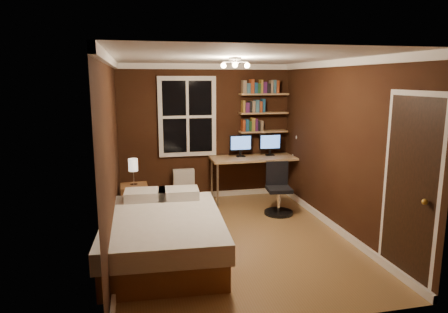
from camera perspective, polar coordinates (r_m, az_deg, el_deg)
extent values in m
plane|color=olive|center=(5.79, 1.23, -11.59)|extent=(4.20, 4.20, 0.00)
cube|color=black|center=(7.47, -2.59, 3.48)|extent=(3.20, 0.04, 2.50)
cube|color=black|center=(5.29, -15.78, -0.03)|extent=(0.04, 4.20, 2.50)
cube|color=black|center=(6.02, 16.24, 1.24)|extent=(0.04, 4.20, 2.50)
cube|color=white|center=(5.36, 1.35, 13.94)|extent=(3.20, 4.20, 0.02)
cube|color=white|center=(7.35, -5.26, 5.68)|extent=(1.06, 0.06, 1.46)
sphere|color=gold|center=(4.55, 26.76, -5.81)|extent=(0.06, 0.06, 0.06)
cube|color=tan|center=(7.62, 5.62, 3.58)|extent=(0.92, 0.22, 0.03)
cube|color=tan|center=(7.58, 5.67, 6.21)|extent=(0.92, 0.22, 0.03)
cube|color=tan|center=(7.56, 5.72, 8.85)|extent=(0.92, 0.22, 0.03)
cube|color=brown|center=(5.21, -8.62, -12.53)|extent=(1.48, 2.03, 0.31)
cube|color=silver|center=(5.10, -8.70, -9.71)|extent=(1.56, 2.09, 0.23)
cube|color=silver|center=(5.78, -11.20, -5.39)|extent=(0.59, 0.42, 0.14)
cube|color=silver|center=(5.78, -6.52, -5.25)|extent=(0.59, 0.42, 0.14)
cube|color=brown|center=(6.73, -12.65, -6.20)|extent=(0.44, 0.44, 0.53)
cube|color=silver|center=(7.49, -5.75, -4.02)|extent=(0.39, 0.14, 0.58)
cube|color=tan|center=(7.42, 4.63, -0.21)|extent=(1.70, 0.64, 0.04)
cylinder|color=beige|center=(7.06, -0.90, -4.13)|extent=(0.04, 0.04, 0.77)
cylinder|color=beige|center=(7.53, 10.98, -3.37)|extent=(0.04, 0.04, 0.77)
cylinder|color=beige|center=(7.59, -1.76, -3.06)|extent=(0.04, 0.04, 0.77)
cylinder|color=beige|center=(8.03, 9.40, -2.42)|extent=(0.04, 0.04, 0.77)
cylinder|color=black|center=(6.82, 7.79, -7.94)|extent=(0.48, 0.48, 0.05)
cylinder|color=silver|center=(6.76, 7.83, -6.34)|extent=(0.05, 0.05, 0.35)
cube|color=black|center=(6.70, 7.88, -4.67)|extent=(0.43, 0.43, 0.06)
cube|color=black|center=(6.80, 7.59, -2.38)|extent=(0.37, 0.09, 0.41)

